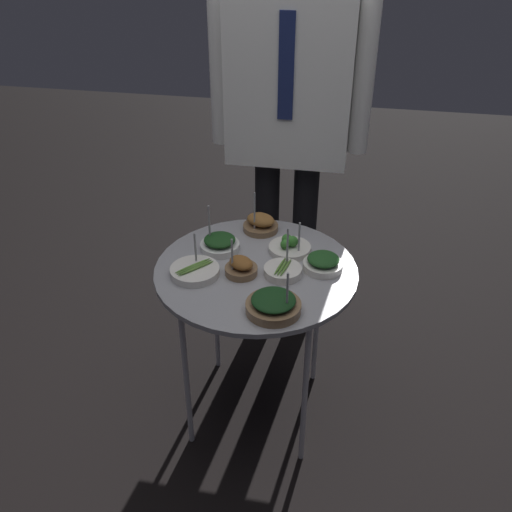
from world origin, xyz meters
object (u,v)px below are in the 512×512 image
serving_cart (256,279)px  bowl_spinach_front_left (220,243)px  bowl_roast_mid_left (261,224)px  bowl_spinach_front_right (323,263)px  bowl_asparagus_center (283,271)px  waiter_figure (289,101)px  bowl_spinach_back_right (273,305)px  bowl_roast_front_center (241,267)px  bowl_broccoli_mid_right (290,247)px  bowl_asparagus_near_rim (195,271)px

serving_cart → bowl_spinach_front_left: bowl_spinach_front_left is taller
bowl_roast_mid_left → bowl_spinach_front_right: size_ratio=1.26×
bowl_spinach_front_left → bowl_asparagus_center: 0.27m
bowl_spinach_front_left → bowl_spinach_front_right: 0.38m
bowl_roast_mid_left → waiter_figure: 0.50m
bowl_spinach_back_right → bowl_asparagus_center: bearing=90.3°
serving_cart → bowl_roast_front_center: bowl_roast_front_center is taller
serving_cart → bowl_spinach_back_right: bowl_spinach_back_right is taller
bowl_spinach_front_right → waiter_figure: waiter_figure is taller
bowl_roast_front_center → bowl_broccoli_mid_right: bearing=50.5°
bowl_spinach_back_right → bowl_broccoli_mid_right: (0.00, 0.35, -0.01)m
serving_cart → bowl_broccoli_mid_right: size_ratio=4.62×
bowl_spinach_front_left → bowl_asparagus_near_rim: bowl_spinach_front_left is taller
bowl_roast_front_center → waiter_figure: waiter_figure is taller
bowl_asparagus_near_rim → bowl_spinach_back_right: bearing=-27.0°
bowl_spinach_front_right → bowl_broccoli_mid_right: (-0.13, 0.09, -0.01)m
bowl_roast_mid_left → waiter_figure: (0.05, 0.32, 0.38)m
bowl_asparagus_near_rim → waiter_figure: 0.80m
waiter_figure → bowl_spinach_front_left: bearing=-109.5°
serving_cart → bowl_roast_mid_left: bowl_roast_mid_left is taller
serving_cart → bowl_roast_front_center: 0.09m
bowl_spinach_front_left → bowl_spinach_front_right: (0.38, -0.06, -0.00)m
bowl_asparagus_center → bowl_spinach_front_right: bearing=25.0°
serving_cart → bowl_asparagus_near_rim: 0.22m
bowl_asparagus_center → bowl_broccoli_mid_right: bearing=89.4°
bowl_spinach_front_left → waiter_figure: bearing=70.5°
bowl_spinach_front_left → bowl_asparagus_center: bowl_spinach_front_left is taller
bowl_roast_front_center → bowl_broccoli_mid_right: (0.14, 0.17, -0.01)m
bowl_asparagus_center → bowl_asparagus_near_rim: bearing=-169.6°
serving_cart → bowl_broccoli_mid_right: 0.18m
bowl_spinach_back_right → bowl_broccoli_mid_right: bowl_spinach_back_right is taller
bowl_roast_front_center → bowl_asparagus_near_rim: (-0.15, -0.03, -0.01)m
bowl_roast_mid_left → bowl_spinach_front_right: bowl_roast_mid_left is taller
bowl_spinach_front_left → waiter_figure: 0.64m
bowl_spinach_front_right → bowl_asparagus_near_rim: (-0.42, -0.11, -0.01)m
bowl_spinach_front_left → bowl_spinach_back_right: bearing=-52.1°
bowl_broccoli_mid_right → bowl_asparagus_near_rim: (-0.29, -0.20, -0.00)m
serving_cart → bowl_spinach_front_left: size_ratio=4.15×
bowl_spinach_front_left → bowl_spinach_back_right: (0.25, -0.32, 0.00)m
bowl_roast_mid_left → waiter_figure: size_ratio=0.10×
bowl_spinach_front_left → waiter_figure: (0.17, 0.49, 0.38)m
serving_cart → bowl_spinach_front_right: size_ratio=5.12×
bowl_spinach_front_left → bowl_asparagus_near_rim: bearing=-104.7°
bowl_roast_front_center → bowl_broccoli_mid_right: 0.22m
bowl_roast_mid_left → waiter_figure: bearing=80.5°
bowl_spinach_front_left → bowl_spinach_front_right: bearing=-8.5°
serving_cart → bowl_asparagus_center: size_ratio=4.37×
bowl_spinach_front_right → bowl_spinach_back_right: size_ratio=0.79×
bowl_asparagus_center → bowl_asparagus_near_rim: size_ratio=0.96×
bowl_spinach_back_right → bowl_spinach_front_right: bearing=64.1°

